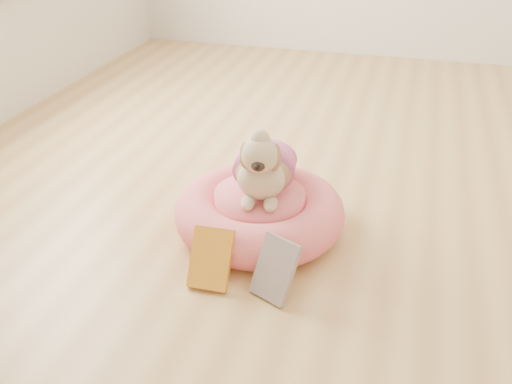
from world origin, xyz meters
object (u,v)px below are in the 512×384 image
(pet_bed, at_px, (260,212))
(book_yellow, at_px, (211,258))
(book_white, at_px, (275,269))
(dog, at_px, (264,154))

(pet_bed, distance_m, book_yellow, 0.35)
(book_yellow, relative_size, book_white, 1.00)
(pet_bed, relative_size, dog, 1.59)
(dog, bearing_deg, book_yellow, -111.15)
(pet_bed, distance_m, book_white, 0.38)
(pet_bed, bearing_deg, book_yellow, -101.59)
(pet_bed, distance_m, dog, 0.23)
(book_yellow, xyz_separation_m, book_white, (0.22, -0.01, 0.01))
(dog, relative_size, book_white, 1.97)
(pet_bed, height_order, dog, dog)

